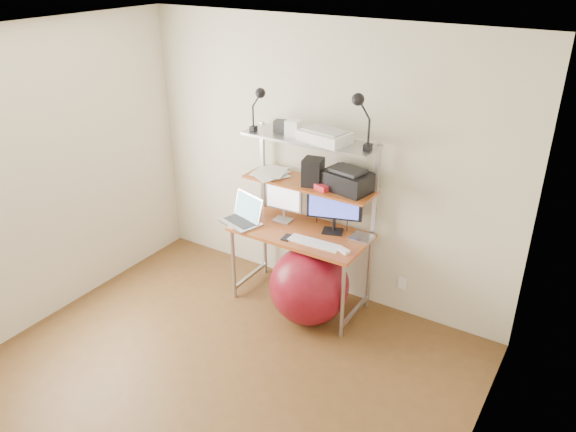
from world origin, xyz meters
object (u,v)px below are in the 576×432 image
at_px(monitor_black, 335,206).
at_px(printer, 347,180).
at_px(monitor_silver, 284,199).
at_px(laptop, 244,216).
at_px(exercise_ball, 309,285).

relative_size(monitor_black, printer, 1.10).
relative_size(monitor_silver, monitor_black, 0.83).
relative_size(monitor_black, laptop, 1.11).
xyz_separation_m(monitor_black, printer, (0.10, 0.02, 0.26)).
relative_size(monitor_black, exercise_ball, 0.69).
bearing_deg(monitor_silver, exercise_ball, -37.23).
bearing_deg(monitor_black, laptop, -179.35).
distance_m(laptop, exercise_ball, 0.86).
xyz_separation_m(monitor_black, laptop, (-0.77, -0.26, -0.19)).
xyz_separation_m(monitor_silver, exercise_ball, (0.44, -0.29, -0.60)).
bearing_deg(exercise_ball, monitor_silver, 146.76).
distance_m(monitor_black, exercise_ball, 0.72).
bearing_deg(monitor_black, exercise_ball, -115.80).
distance_m(monitor_silver, monitor_black, 0.49).
height_order(monitor_black, printer, printer).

